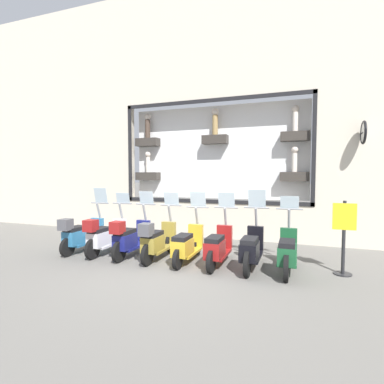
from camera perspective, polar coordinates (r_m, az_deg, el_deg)
The scene contains 11 objects.
ground_plane at distance 6.84m, azimuth -4.25°, elevation -14.37°, with size 120.00×120.00×0.00m, color #66635E.
building_facade at distance 10.14m, azimuth 4.25°, elevation 15.54°, with size 1.23×36.00×8.27m.
scooter_green_0 at distance 6.74m, azimuth 17.72°, elevation -10.88°, with size 1.81×0.61×1.58m.
scooter_black_1 at distance 6.81m, azimuth 11.24°, elevation -10.59°, with size 1.81×0.60×1.72m.
scooter_red_2 at distance 6.95m, azimuth 4.96°, elevation -10.39°, with size 1.80×0.60×1.63m.
scooter_yellow_3 at distance 7.18m, azimuth -0.99°, elevation -10.04°, with size 1.79×0.61×1.63m.
scooter_olive_4 at distance 7.41m, azimuth -6.70°, elevation -9.19°, with size 1.80×0.60×1.60m.
scooter_navy_5 at distance 7.77m, azimuth -11.75°, elevation -8.64°, with size 1.80×0.60×1.61m.
scooter_white_6 at distance 8.18m, azimuth -16.32°, elevation -8.11°, with size 1.80×0.61×1.56m.
scooter_teal_7 at distance 8.64m, azimuth -20.42°, elevation -7.60°, with size 1.80×0.61×1.68m.
shop_sign_post at distance 6.98m, azimuth 26.95°, elevation -7.38°, with size 0.36×0.45×1.54m.
Camera 1 is at (-5.95, -2.65, 2.09)m, focal length 28.00 mm.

